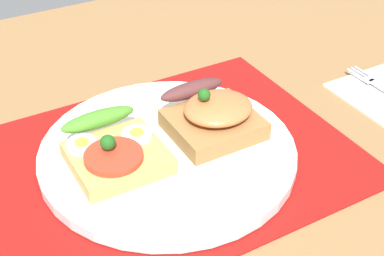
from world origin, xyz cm
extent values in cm
cube|color=olive|center=(0.00, 0.00, -1.60)|extent=(120.00, 90.00, 3.20)
cube|color=maroon|center=(0.00, 0.00, 0.15)|extent=(39.17, 30.58, 0.30)
cylinder|color=white|center=(0.00, 0.00, 0.94)|extent=(27.58, 27.58, 1.27)
cube|color=tan|center=(-5.70, 0.23, 2.43)|extent=(9.35, 8.72, 1.71)
cylinder|color=red|center=(-6.47, -0.99, 3.58)|extent=(5.91, 5.91, 0.60)
ellipsoid|color=#478927|center=(-5.70, 4.99, 4.18)|extent=(8.23, 2.20, 1.80)
sphere|color=#1E5919|center=(-6.58, 0.23, 4.68)|extent=(1.60, 1.60, 1.60)
cylinder|color=white|center=(-8.51, 2.40, 3.53)|extent=(3.24, 3.24, 0.50)
cylinder|color=yellow|center=(-8.51, 2.40, 3.86)|extent=(1.46, 1.46, 0.16)
cylinder|color=white|center=(-2.90, 1.23, 3.53)|extent=(3.24, 3.24, 0.50)
cylinder|color=yellow|center=(-2.90, 1.23, 3.86)|extent=(1.46, 1.46, 0.16)
cube|color=olive|center=(5.70, 0.12, 2.60)|extent=(9.39, 8.55, 2.04)
ellipsoid|color=orange|center=(6.26, -0.28, 4.61)|extent=(7.70, 6.84, 1.99)
ellipsoid|color=#552B2B|center=(5.70, 4.80, 4.52)|extent=(7.98, 2.20, 1.80)
sphere|color=#1E5919|center=(4.90, 0.72, 6.31)|extent=(1.40, 1.40, 1.40)
cube|color=#B7B7BC|center=(30.14, 0.86, 0.76)|extent=(1.50, 1.20, 0.32)
cube|color=#B7B7BC|center=(29.49, 2.86, 0.76)|extent=(0.32, 2.80, 0.32)
cube|color=#B7B7BC|center=(30.14, 2.86, 0.76)|extent=(0.32, 2.80, 0.32)
cube|color=#B7B7BC|center=(30.79, 2.86, 0.76)|extent=(0.32, 2.80, 0.32)
camera|label=1|loc=(-20.62, -41.82, 37.57)|focal=51.47mm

